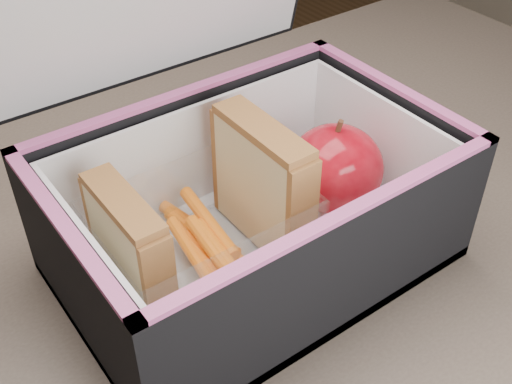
% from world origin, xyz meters
% --- Properties ---
extents(kitchen_table, '(1.20, 0.80, 0.75)m').
position_xyz_m(kitchen_table, '(0.00, 0.00, 0.66)').
color(kitchen_table, brown).
rests_on(kitchen_table, ground).
extents(lunch_bag, '(0.31, 0.25, 0.31)m').
position_xyz_m(lunch_bag, '(0.02, 0.06, 0.82)').
color(lunch_bag, black).
rests_on(lunch_bag, kitchen_table).
extents(plastic_tub, '(0.16, 0.12, 0.07)m').
position_xyz_m(plastic_tub, '(-0.02, 0.07, 0.80)').
color(plastic_tub, white).
rests_on(plastic_tub, lunch_bag).
extents(sandwich_left, '(0.02, 0.09, 0.10)m').
position_xyz_m(sandwich_left, '(-0.08, 0.07, 0.82)').
color(sandwich_left, tan).
rests_on(sandwich_left, plastic_tub).
extents(sandwich_right, '(0.03, 0.10, 0.11)m').
position_xyz_m(sandwich_right, '(0.04, 0.07, 0.82)').
color(sandwich_right, tan).
rests_on(sandwich_right, plastic_tub).
extents(carrot_sticks, '(0.05, 0.15, 0.03)m').
position_xyz_m(carrot_sticks, '(-0.02, 0.06, 0.78)').
color(carrot_sticks, orange).
rests_on(carrot_sticks, plastic_tub).
extents(paper_napkin, '(0.08, 0.08, 0.01)m').
position_xyz_m(paper_napkin, '(0.10, 0.06, 0.77)').
color(paper_napkin, white).
rests_on(paper_napkin, lunch_bag).
extents(red_apple, '(0.10, 0.10, 0.09)m').
position_xyz_m(red_apple, '(0.11, 0.06, 0.81)').
color(red_apple, '#8D000C').
rests_on(red_apple, paper_napkin).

